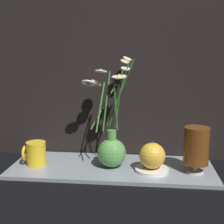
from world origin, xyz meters
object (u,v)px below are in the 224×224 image
at_px(vase_with_flowers, 112,146).
at_px(orange_fruit, 152,156).
at_px(yellow_mug, 35,153).
at_px(tea_glass, 196,146).

bearing_deg(vase_with_flowers, orange_fruit, -12.06).
distance_m(vase_with_flowers, yellow_mug, 0.26).
height_order(yellow_mug, tea_glass, tea_glass).
height_order(vase_with_flowers, tea_glass, vase_with_flowers).
bearing_deg(orange_fruit, tea_glass, 2.12).
relative_size(vase_with_flowers, yellow_mug, 4.57).
bearing_deg(tea_glass, orange_fruit, -177.88).
xyz_separation_m(vase_with_flowers, yellow_mug, (-0.26, -0.01, -0.03)).
xyz_separation_m(vase_with_flowers, tea_glass, (0.27, -0.02, 0.01)).
relative_size(yellow_mug, orange_fruit, 0.86).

